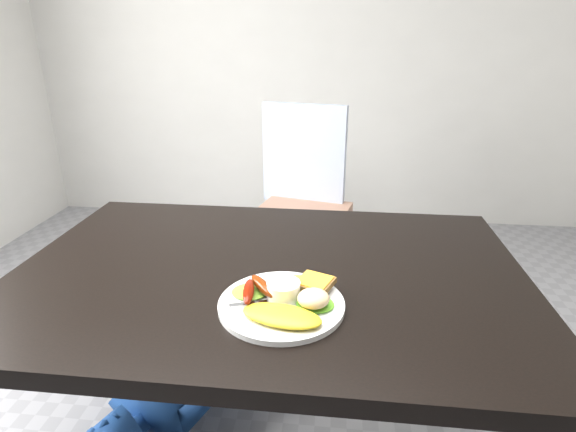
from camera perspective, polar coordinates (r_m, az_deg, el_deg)
name	(u,v)px	position (r m, az deg, el deg)	size (l,w,h in m)	color
room_back_panel	(319,23)	(3.19, 3.97, 23.24)	(4.00, 0.04, 2.70)	silver
dining_table	(269,275)	(1.09, -2.43, -7.49)	(1.20, 0.80, 0.04)	black
dining_chair	(300,216)	(2.19, 1.53, -0.03)	(0.43, 0.43, 0.05)	#9F725B
person	(203,228)	(1.58, -10.69, -1.55)	(0.46, 0.31, 1.29)	navy
plate	(281,305)	(0.93, -0.84, -11.18)	(0.26, 0.26, 0.01)	white
lettuce_left	(250,292)	(0.95, -4.91, -9.54)	(0.08, 0.07, 0.01)	#65A11B
lettuce_right	(315,304)	(0.91, 3.46, -11.07)	(0.08, 0.07, 0.01)	#4C9B1A
omelette	(282,316)	(0.87, -0.80, -12.53)	(0.16, 0.07, 0.02)	gold
sausage_a	(249,291)	(0.92, -5.03, -9.52)	(0.02, 0.09, 0.02)	#690F02
sausage_b	(263,286)	(0.94, -3.25, -8.86)	(0.02, 0.10, 0.02)	maroon
ramekin	(284,291)	(0.93, -0.58, -9.52)	(0.07, 0.07, 0.04)	white
toast_a	(297,285)	(0.97, 1.09, -8.80)	(0.07, 0.07, 0.01)	brown
toast_b	(315,283)	(0.95, 3.40, -8.51)	(0.07, 0.07, 0.01)	olive
potato_salad	(313,298)	(0.89, 3.24, -10.41)	(0.06, 0.06, 0.03)	#FADEB2
fork	(266,302)	(0.92, -2.81, -10.85)	(0.15, 0.01, 0.00)	#ADAFB7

